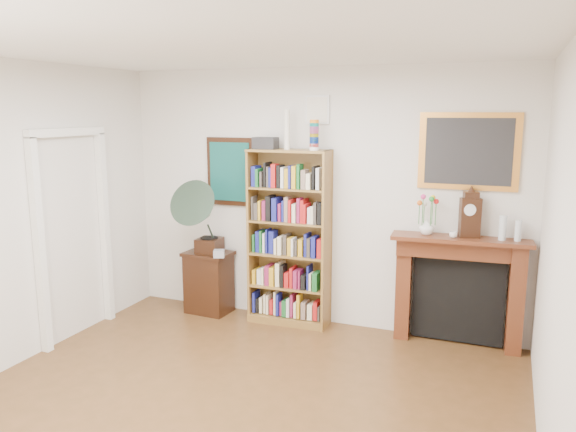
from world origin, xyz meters
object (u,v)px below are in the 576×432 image
object	(u,v)px
gramophone	(202,213)
teacup	(453,235)
cd_stack	(219,254)
side_cabinet	(209,282)
bottle_right	(518,231)
fireplace	(459,281)
flower_vase	(427,227)
bottle_left	(503,228)
bookshelf	(289,228)
mantel_clock	(470,216)

from	to	relation	value
gramophone	teacup	distance (m)	2.72
teacup	gramophone	bearing A→B (deg)	-176.94
gramophone	cd_stack	size ratio (longest dim) A/B	7.25
side_cabinet	bottle_right	size ratio (longest dim) A/B	3.62
cd_stack	teacup	world-z (taller)	teacup
fireplace	bottle_right	xyz separation A→B (m)	(0.51, -0.02, 0.56)
fireplace	cd_stack	xyz separation A→B (m)	(-2.57, -0.26, 0.11)
side_cabinet	flower_vase	xyz separation A→B (m)	(2.46, 0.06, 0.84)
gramophone	bottle_left	world-z (taller)	gramophone
teacup	bottle_right	distance (m)	0.59
bookshelf	mantel_clock	world-z (taller)	bookshelf
mantel_clock	bottle_left	bearing A→B (deg)	-20.26
bottle_left	bookshelf	bearing A→B (deg)	-178.86
bookshelf	side_cabinet	world-z (taller)	bookshelf
mantel_clock	teacup	size ratio (longest dim) A/B	5.95
bookshelf	gramophone	world-z (taller)	bookshelf
bottle_right	fireplace	bearing A→B (deg)	177.62
bookshelf	teacup	xyz separation A→B (m)	(1.73, -0.02, 0.07)
cd_stack	bottle_right	world-z (taller)	bottle_right
gramophone	mantel_clock	world-z (taller)	gramophone
bookshelf	side_cabinet	xyz separation A→B (m)	(-0.99, -0.03, -0.72)
bookshelf	gramophone	bearing A→B (deg)	-172.28
gramophone	cd_stack	xyz separation A→B (m)	(0.22, -0.02, -0.45)
mantel_clock	bottle_left	distance (m)	0.32
bookshelf	side_cabinet	distance (m)	1.23
side_cabinet	teacup	world-z (taller)	teacup
bookshelf	cd_stack	world-z (taller)	bookshelf
cd_stack	side_cabinet	bearing A→B (deg)	146.63
mantel_clock	bottle_left	world-z (taller)	mantel_clock
bottle_right	side_cabinet	bearing A→B (deg)	-178.39
bookshelf	gramophone	distance (m)	1.01
bookshelf	gramophone	xyz separation A→B (m)	(-0.98, -0.17, 0.13)
teacup	bottle_left	distance (m)	0.46
cd_stack	fireplace	bearing A→B (deg)	5.86
gramophone	bookshelf	bearing A→B (deg)	6.90
bookshelf	bottle_left	distance (m)	2.18
bookshelf	bottle_right	distance (m)	2.32
mantel_clock	bottle_right	size ratio (longest dim) A/B	2.24
bookshelf	flower_vase	bearing A→B (deg)	-0.66
cd_stack	flower_vase	xyz separation A→B (m)	(2.23, 0.21, 0.44)
gramophone	flower_vase	distance (m)	2.46
mantel_clock	bottle_right	world-z (taller)	mantel_clock
teacup	bottle_right	xyz separation A→B (m)	(0.58, 0.08, 0.07)
fireplace	mantel_clock	size ratio (longest dim) A/B	3.01
fireplace	gramophone	distance (m)	2.85
flower_vase	bottle_right	world-z (taller)	bottle_right
side_cabinet	gramophone	xyz separation A→B (m)	(0.01, -0.13, 0.85)
side_cabinet	flower_vase	world-z (taller)	flower_vase
cd_stack	gramophone	bearing A→B (deg)	175.34
cd_stack	flower_vase	bearing A→B (deg)	5.42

